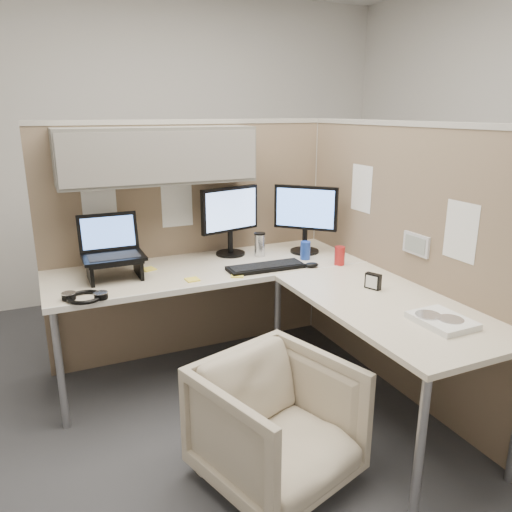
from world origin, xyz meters
name	(u,v)px	position (x,y,z in m)	size (l,w,h in m)	color
ground	(258,406)	(0.00, 0.00, 0.00)	(4.50, 4.50, 0.00)	#303135
partition_back	(176,203)	(-0.22, 0.83, 1.10)	(2.00, 0.36, 1.63)	#887159
partition_right	(397,259)	(0.90, -0.07, 0.82)	(0.07, 2.03, 1.63)	#887159
desk	(269,288)	(0.12, 0.13, 0.69)	(2.00, 1.98, 0.73)	beige
office_chair	(277,419)	(-0.17, -0.58, 0.32)	(0.63, 0.59, 0.65)	beige
monitor_left	(230,215)	(0.12, 0.73, 1.00)	(0.44, 0.20, 0.47)	black
monitor_right	(305,214)	(0.62, 0.57, 1.00)	(0.34, 0.33, 0.47)	black
laptop_station	(113,255)	(-0.69, 0.56, 0.87)	(0.35, 0.30, 0.37)	black
keyboard	(266,267)	(0.20, 0.33, 0.74)	(0.49, 0.16, 0.02)	black
mouse	(312,265)	(0.48, 0.25, 0.75)	(0.09, 0.06, 0.03)	black
travel_mug	(260,244)	(0.29, 0.61, 0.81)	(0.08, 0.08, 0.16)	silver
soda_can_green	(340,256)	(0.68, 0.22, 0.79)	(0.07, 0.07, 0.12)	#B21E1E
soda_can_silver	(305,250)	(0.54, 0.42, 0.79)	(0.07, 0.07, 0.12)	#1E3FA5
sticky_note_c	(149,269)	(-0.47, 0.62, 0.73)	(0.08, 0.08, 0.01)	#FFE543
sticky_note_b	(237,275)	(-0.01, 0.28, 0.73)	(0.08, 0.08, 0.01)	#FFE543
sticky_note_a	(192,280)	(-0.28, 0.32, 0.73)	(0.08, 0.08, 0.01)	#FFE543
headphones	(85,297)	(-0.89, 0.25, 0.75)	(0.25, 0.25, 0.03)	black
paper_stack	(442,321)	(0.60, -0.76, 0.75)	(0.22, 0.28, 0.03)	white
desk_clock	(373,281)	(0.59, -0.24, 0.77)	(0.07, 0.09, 0.09)	black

